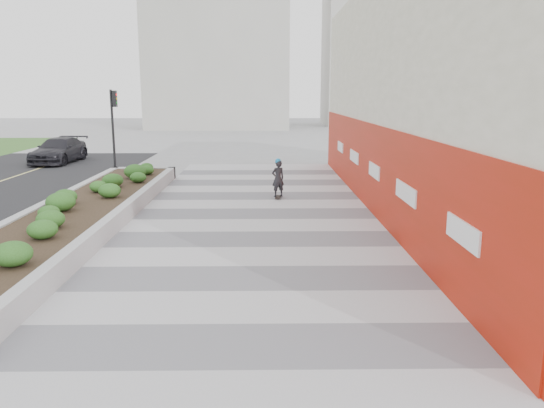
{
  "coord_description": "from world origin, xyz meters",
  "views": [
    {
      "loc": [
        0.32,
        -9.34,
        4.01
      ],
      "look_at": [
        0.5,
        4.56,
        1.1
      ],
      "focal_mm": 35.0,
      "sensor_mm": 36.0,
      "label": 1
    }
  ],
  "objects_px": {
    "traffic_signal_near": "(114,119)",
    "car_dark": "(59,150)",
    "skateboarder": "(278,178)",
    "planter": "(80,210)"
  },
  "relations": [
    {
      "from": "traffic_signal_near",
      "to": "car_dark",
      "type": "relative_size",
      "value": 0.84
    },
    {
      "from": "traffic_signal_near",
      "to": "skateboarder",
      "type": "xyz_separation_m",
      "value": [
        8.05,
        -6.62,
        -1.97
      ]
    },
    {
      "from": "skateboarder",
      "to": "planter",
      "type": "bearing_deg",
      "value": -143.59
    },
    {
      "from": "planter",
      "to": "skateboarder",
      "type": "distance_m",
      "value": 7.43
    },
    {
      "from": "planter",
      "to": "skateboarder",
      "type": "relative_size",
      "value": 11.47
    },
    {
      "from": "planter",
      "to": "car_dark",
      "type": "height_order",
      "value": "car_dark"
    },
    {
      "from": "car_dark",
      "to": "skateboarder",
      "type": "bearing_deg",
      "value": -38.72
    },
    {
      "from": "skateboarder",
      "to": "traffic_signal_near",
      "type": "bearing_deg",
      "value": 145.44
    },
    {
      "from": "traffic_signal_near",
      "to": "car_dark",
      "type": "xyz_separation_m",
      "value": [
        -4.6,
        4.5,
        -2.04
      ]
    },
    {
      "from": "planter",
      "to": "car_dark",
      "type": "xyz_separation_m",
      "value": [
        -6.33,
        15.0,
        0.31
      ]
    }
  ]
}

